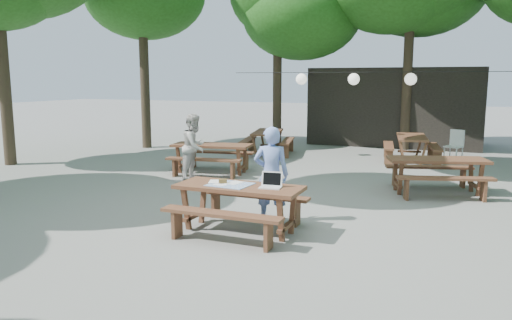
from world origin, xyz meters
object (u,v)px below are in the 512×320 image
at_px(woman, 271,175).
at_px(second_person, 195,147).
at_px(picnic_table_nw, 212,158).
at_px(main_picnic_table, 239,208).
at_px(plastic_chair, 453,151).

relative_size(woman, second_person, 1.03).
bearing_deg(picnic_table_nw, main_picnic_table, -66.56).
bearing_deg(main_picnic_table, second_person, 128.48).
relative_size(second_person, plastic_chair, 1.76).
bearing_deg(main_picnic_table, woman, 69.47).
height_order(woman, plastic_chair, woman).
bearing_deg(second_person, main_picnic_table, -141.75).
bearing_deg(second_person, woman, -132.49).
bearing_deg(picnic_table_nw, second_person, -100.52).
height_order(woman, second_person, woman).
bearing_deg(woman, second_person, -57.13).
bearing_deg(woman, main_picnic_table, 54.59).
relative_size(main_picnic_table, plastic_chair, 2.22).
height_order(main_picnic_table, plastic_chair, plastic_chair).
distance_m(picnic_table_nw, plastic_chair, 7.39).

